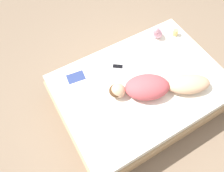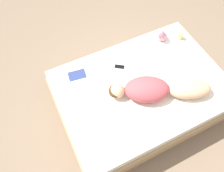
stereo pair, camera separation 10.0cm
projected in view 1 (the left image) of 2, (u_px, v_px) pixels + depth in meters
name	position (u px, v px, depth m)	size (l,w,h in m)	color
ground_plane	(138.00, 101.00, 3.19)	(12.00, 12.00, 0.00)	#7A6651
bed	(140.00, 93.00, 2.98)	(1.53, 2.16, 0.50)	tan
person	(158.00, 86.00, 2.62)	(0.71, 1.22, 0.22)	tan
open_magazine	(79.00, 84.00, 2.75)	(0.50, 0.38, 0.01)	white
coffee_mug	(175.00, 32.00, 3.14)	(0.11, 0.07, 0.10)	tan
cell_phone	(118.00, 66.00, 2.89)	(0.15, 0.17, 0.01)	silver
plush_toy	(157.00, 32.00, 3.08)	(0.15, 0.17, 0.21)	#DB9EB2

